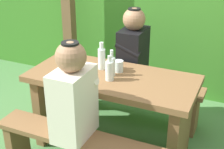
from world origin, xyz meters
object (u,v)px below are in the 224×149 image
bottle_center (110,70)px  cell_phone (84,75)px  bench_far (133,91)px  person_black_coat (133,48)px  picnic_table (112,99)px  drinking_glass (119,66)px  bottle_right (102,58)px  person_white_shirt (73,95)px  bottle_left (112,66)px

bottle_center → cell_phone: size_ratio=1.49×
bench_far → person_black_coat: size_ratio=1.95×
picnic_table → drinking_glass: drinking_glass is taller
bench_far → person_black_coat: (-0.01, -0.00, 0.46)m
person_black_coat → cell_phone: 0.64m
drinking_glass → bottle_center: bearing=-90.4°
person_black_coat → cell_phone: size_ratio=5.14×
person_black_coat → bottle_right: person_black_coat is taller
person_black_coat → bottle_center: 0.60m
person_white_shirt → drinking_glass: (0.08, 0.62, -0.01)m
drinking_glass → cell_phone: bearing=-140.8°
bench_far → bottle_left: bearing=-90.7°
person_white_shirt → bottle_center: size_ratio=3.45×
drinking_glass → bottle_left: bottle_left is taller
picnic_table → person_white_shirt: (-0.06, -0.52, 0.29)m
picnic_table → person_black_coat: person_black_coat is taller
person_white_shirt → person_black_coat: (0.05, 1.04, 0.00)m
person_white_shirt → drinking_glass: bearing=83.0°
bench_far → bottle_left: bottle_left is taller
bottle_center → drinking_glass: bearing=89.6°
person_white_shirt → drinking_glass: person_white_shirt is taller
cell_phone → bench_far: bearing=64.9°
bench_far → bottle_right: (-0.14, -0.43, 0.49)m
person_white_shirt → person_black_coat: same height
person_black_coat → drinking_glass: 0.42m
drinking_glass → person_black_coat: bearing=93.9°
drinking_glass → picnic_table: bearing=-98.8°
bottle_center → cell_phone: bearing=-178.8°
picnic_table → bottle_right: bearing=145.8°
person_white_shirt → bottle_center: bearing=80.4°
bottle_right → bottle_center: bearing=-48.7°
bottle_right → bottle_left: bearing=-33.0°
bench_far → drinking_glass: drinking_glass is taller
picnic_table → drinking_glass: bearing=81.2°
person_white_shirt → person_black_coat: 1.04m
bench_far → person_white_shirt: person_white_shirt is taller
bench_far → bottle_right: 0.67m
person_white_shirt → drinking_glass: size_ratio=7.34×
bottle_center → bottle_right: bearing=131.3°
bottle_left → bench_far: bearing=89.3°
drinking_glass → bottle_left: bearing=-103.2°
bench_far → person_white_shirt: (-0.06, -1.05, 0.46)m
drinking_glass → cell_phone: drinking_glass is taller
person_black_coat → bottle_left: bearing=-89.3°
bench_far → drinking_glass: size_ratio=14.28×
person_black_coat → drinking_glass: size_ratio=7.34×
picnic_table → cell_phone: bearing=-158.3°
picnic_table → drinking_glass: (0.02, 0.10, 0.27)m
picnic_table → bottle_left: size_ratio=6.29×
picnic_table → bench_far: bearing=90.0°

